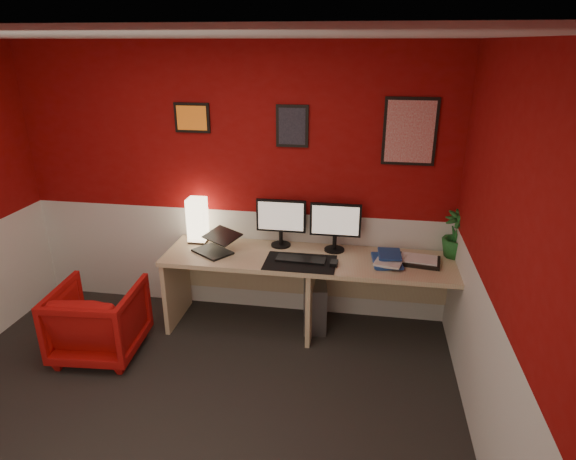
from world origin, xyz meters
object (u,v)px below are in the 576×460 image
at_px(zen_tray, 419,261).
at_px(potted_plant, 456,234).
at_px(laptop, 212,241).
at_px(monitor_right, 335,220).
at_px(armchair, 99,320).
at_px(desk, 312,295).
at_px(shoji_lamp, 198,221).
at_px(pc_tower, 315,302).
at_px(monitor_left, 281,216).

bearing_deg(zen_tray, potted_plant, 29.77).
bearing_deg(zen_tray, laptop, -177.40).
relative_size(monitor_right, armchair, 0.85).
relative_size(desk, laptop, 7.88).
xyz_separation_m(monitor_right, armchair, (-1.89, -0.81, -0.71)).
distance_m(shoji_lamp, armchair, 1.19).
distance_m(monitor_right, pc_tower, 0.81).
bearing_deg(shoji_lamp, zen_tray, -4.31).
height_order(shoji_lamp, potted_plant, potted_plant).
height_order(monitor_left, monitor_right, same).
distance_m(zen_tray, armchair, 2.73).
distance_m(pc_tower, armchair, 1.88).
bearing_deg(potted_plant, armchair, -163.95).
xyz_separation_m(desk, laptop, (-0.89, -0.04, 0.47)).
xyz_separation_m(potted_plant, armchair, (-2.92, -0.84, -0.62)).
distance_m(laptop, monitor_left, 0.65).
bearing_deg(potted_plant, monitor_left, -179.84).
xyz_separation_m(laptop, monitor_left, (0.57, 0.26, 0.18)).
xyz_separation_m(desk, monitor_right, (0.18, 0.18, 0.66)).
height_order(desk, monitor_left, monitor_left).
bearing_deg(monitor_right, desk, -133.70).
relative_size(monitor_right, zen_tray, 1.66).
bearing_deg(armchair, monitor_left, -153.51).
bearing_deg(laptop, desk, 37.60).
xyz_separation_m(desk, armchair, (-1.71, -0.62, -0.05)).
distance_m(laptop, monitor_right, 1.10).
xyz_separation_m(monitor_left, potted_plant, (1.53, 0.00, -0.08)).
bearing_deg(pc_tower, desk, -107.29).
bearing_deg(laptop, monitor_left, 59.01).
xyz_separation_m(desk, monitor_left, (-0.32, 0.21, 0.66)).
distance_m(shoji_lamp, potted_plant, 2.30).
distance_m(desk, zen_tray, 0.98).
xyz_separation_m(monitor_right, zen_tray, (0.72, -0.14, -0.28)).
xyz_separation_m(pc_tower, armchair, (-1.73, -0.73, 0.09)).
bearing_deg(zen_tray, armchair, -165.76).
height_order(laptop, pc_tower, laptop).
height_order(laptop, zen_tray, laptop).
bearing_deg(potted_plant, shoji_lamp, -179.30).
height_order(shoji_lamp, armchair, shoji_lamp).
distance_m(monitor_left, pc_tower, 0.87).
height_order(potted_plant, armchair, potted_plant).
xyz_separation_m(zen_tray, pc_tower, (-0.88, 0.07, -0.52)).
bearing_deg(armchair, potted_plant, -168.40).
distance_m(shoji_lamp, zen_tray, 2.01).
relative_size(desk, armchair, 3.80).
bearing_deg(pc_tower, armchair, -165.49).
bearing_deg(armchair, desk, -164.45).
distance_m(desk, shoji_lamp, 1.24).
bearing_deg(laptop, armchair, -109.92).
height_order(laptop, potted_plant, potted_plant).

